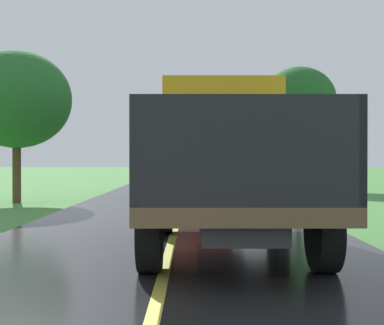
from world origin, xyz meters
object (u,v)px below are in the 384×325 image
Objects in this scene: banana_truck_near at (224,158)px; roadside_tree_near_left at (300,100)px; roadside_tree_mid_right at (18,99)px; banana_truck_far at (197,159)px.

roadside_tree_near_left is at bearing 74.46° from banana_truck_near.
banana_truck_near is at bearing -53.93° from roadside_tree_mid_right.
roadside_tree_near_left is (4.69, 16.87, 2.85)m from banana_truck_near.
banana_truck_far is at bearing -135.49° from roadside_tree_near_left.
roadside_tree_near_left is 13.75m from roadside_tree_mid_right.
banana_truck_far is 7.09m from roadside_tree_mid_right.
banana_truck_far is at bearing 91.67° from banana_truck_near.
roadside_tree_mid_right reaches higher than banana_truck_near.
roadside_tree_mid_right is at bearing -152.20° from banana_truck_far.
banana_truck_near and banana_truck_far have the same top height.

